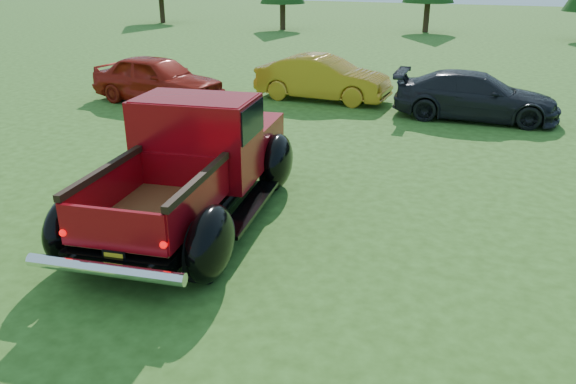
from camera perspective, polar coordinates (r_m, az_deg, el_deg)
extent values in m
plane|color=#2E4D16|center=(8.13, -0.29, -7.33)|extent=(120.00, 120.00, 0.00)
cylinder|color=#332114|center=(44.22, -12.68, 17.63)|extent=(0.36, 0.36, 1.87)
cylinder|color=#332114|center=(38.60, -0.54, 17.39)|extent=(0.36, 0.36, 1.66)
cylinder|color=#332114|center=(38.11, 13.88, 16.84)|extent=(0.36, 0.36, 1.80)
cylinder|color=black|center=(8.47, -20.19, -4.26)|extent=(0.38, 0.89, 0.86)
cylinder|color=black|center=(7.65, -8.55, -5.96)|extent=(0.38, 0.89, 0.86)
cylinder|color=black|center=(11.25, -10.72, 3.23)|extent=(0.38, 0.89, 0.86)
cylinder|color=black|center=(10.65, -1.65, 2.53)|extent=(0.38, 0.89, 0.86)
cube|color=black|center=(9.44, -9.74, -0.06)|extent=(2.22, 5.24, 0.22)
cube|color=maroon|center=(10.86, -6.23, 5.56)|extent=(2.05, 1.86, 0.67)
cube|color=silver|center=(11.62, -4.84, 6.65)|extent=(1.72, 0.31, 0.54)
cube|color=maroon|center=(9.50, -9.16, 5.31)|extent=(2.08, 1.50, 1.40)
cube|color=black|center=(9.40, -9.30, 7.51)|extent=(2.11, 1.40, 0.54)
cube|color=maroon|center=(9.33, -9.41, 9.25)|extent=(1.98, 1.38, 0.09)
cube|color=brown|center=(8.25, -13.45, -2.31)|extent=(1.75, 2.35, 0.05)
cube|color=maroon|center=(8.49, -18.02, -0.05)|extent=(0.36, 2.15, 0.56)
cube|color=maroon|center=(7.85, -8.87, -1.01)|extent=(0.36, 2.15, 0.56)
cube|color=maroon|center=(9.05, -10.59, 2.04)|extent=(1.45, 0.26, 0.56)
cube|color=maroon|center=(7.29, -17.40, -3.68)|extent=(1.45, 0.27, 0.56)
cube|color=black|center=(8.38, -18.29, 2.07)|extent=(0.40, 2.15, 0.10)
cube|color=black|center=(7.73, -9.02, 1.28)|extent=(0.40, 2.15, 0.10)
ellipsoid|color=black|center=(8.47, -20.91, -3.38)|extent=(0.65, 1.20, 0.95)
ellipsoid|color=black|center=(7.55, -7.84, -5.19)|extent=(0.65, 1.20, 0.95)
ellipsoid|color=black|center=(11.25, -11.27, 3.89)|extent=(0.65, 1.20, 0.95)
ellipsoid|color=black|center=(10.58, -1.09, 3.14)|extent=(0.65, 1.20, 0.95)
cube|color=black|center=(9.88, -15.29, -0.33)|extent=(0.66, 2.30, 0.06)
cube|color=black|center=(9.10, -3.86, -1.52)|extent=(0.66, 2.30, 0.06)
cylinder|color=silver|center=(7.27, -18.10, -7.48)|extent=(2.11, 0.47, 0.17)
cube|color=black|center=(7.42, -17.26, -6.30)|extent=(0.32, 0.06, 0.16)
cube|color=gold|center=(7.41, -17.30, -6.34)|extent=(0.26, 0.05, 0.11)
sphere|color=#CC0505|center=(7.68, -21.89, -3.87)|extent=(0.10, 0.10, 0.10)
sphere|color=#CC0505|center=(7.00, -12.54, -5.26)|extent=(0.10, 0.10, 0.10)
imported|color=#9B190E|center=(18.07, -13.11, 11.11)|extent=(4.42, 2.17, 1.45)
imported|color=#BA8218|center=(18.00, 3.57, 11.47)|extent=(4.22, 1.57, 1.38)
imported|color=black|center=(16.51, 18.51, 9.25)|extent=(4.49, 2.00, 1.28)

